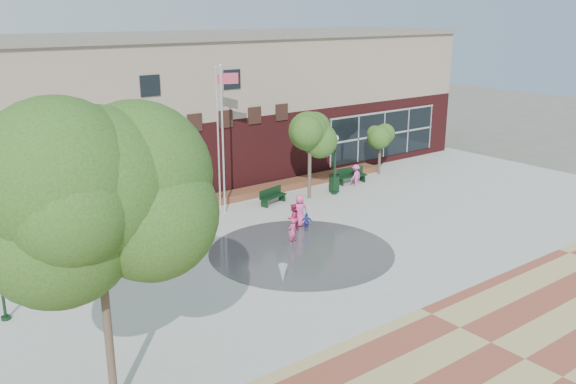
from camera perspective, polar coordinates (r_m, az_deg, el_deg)
ground at (r=25.72m, az=5.48°, el=-7.59°), size 120.00×120.00×0.00m
plaza_concrete at (r=28.53m, az=-0.00°, el=-5.00°), size 46.00×18.00×0.01m
paver_band at (r=21.72m, az=18.46°, el=-13.25°), size 46.00×6.00×0.01m
splash_pad at (r=27.80m, az=1.26°, el=-5.60°), size 8.40×8.40×0.01m
library_building at (r=38.56m, az=-12.39°, el=7.46°), size 44.40×10.40×9.20m
flower_bed at (r=34.52m, az=-7.70°, el=-1.28°), size 26.00×1.20×0.40m
flagpole_left at (r=33.19m, az=-6.51°, el=5.71°), size 0.84×0.41×7.72m
flagpole_right at (r=32.04m, az=-6.06°, el=5.57°), size 0.92×0.41×7.93m
lamp_right at (r=35.85m, az=4.42°, el=3.21°), size 0.38×0.38×3.61m
bench_left at (r=31.29m, az=-14.02°, el=-2.94°), size 1.91×0.59×0.95m
bench_mid at (r=34.38m, az=-1.41°, el=-0.69°), size 1.90×0.93×0.92m
bench_right at (r=38.70m, az=5.97°, el=1.25°), size 2.07×0.81×1.02m
trash_can at (r=36.71m, az=4.36°, el=0.82°), size 0.67×0.67×1.09m
tree_big_left at (r=15.82m, az=-17.51°, el=-1.13°), size 5.16×5.16×8.24m
tree_mid at (r=34.69m, az=2.06°, el=5.16°), size 2.96×2.96×4.99m
tree_small_right at (r=40.75m, az=8.64°, el=5.13°), size 2.04×2.04×3.48m
water_jet_a at (r=24.73m, az=-0.48°, el=-8.54°), size 0.39×0.39×0.76m
water_jet_b at (r=28.98m, az=0.25°, el=-4.66°), size 0.21×0.21×0.47m
child_splash at (r=28.42m, az=0.42°, el=-3.72°), size 0.48×0.33×1.28m
adult_red at (r=29.98m, az=0.46°, el=-2.44°), size 0.78×0.65×1.45m
adult_pink at (r=30.74m, az=1.10°, el=-1.76°), size 0.95×0.82×1.65m
child_blue at (r=30.10m, az=1.76°, el=-2.86°), size 0.61×0.50×0.97m
person_bench at (r=38.01m, az=6.35°, el=1.53°), size 1.00×0.71×1.40m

